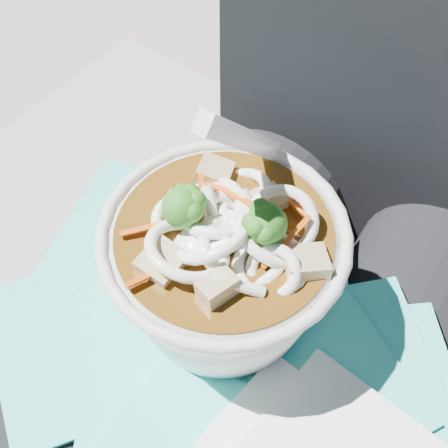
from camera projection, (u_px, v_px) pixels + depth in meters
The scene contains 5 objects.
stone_ledge at pixel (293, 393), 0.87m from camera, with size 1.00×0.50×0.45m, color gray.
lap at pixel (243, 401), 0.55m from camera, with size 0.35×0.48×0.16m.
person_body at pixel (296, 310), 0.58m from camera, with size 0.34×0.94×1.00m.
plastic_bag at pixel (234, 346), 0.48m from camera, with size 0.43×0.33×0.02m.
udon_bowl at pixel (225, 262), 0.45m from camera, with size 0.20×0.20×0.20m.
Camera 1 is at (0.09, -0.18, 1.06)m, focal length 50.00 mm.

